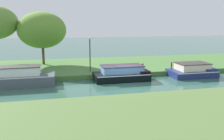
# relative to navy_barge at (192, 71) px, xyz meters

# --- Properties ---
(ground_plane) EXTENTS (120.00, 120.00, 0.00)m
(ground_plane) POSITION_rel_navy_barge_xyz_m (-6.60, -1.20, -0.52)
(ground_plane) COLOR #305A4C
(riverbank_far) EXTENTS (72.00, 10.00, 0.40)m
(riverbank_far) POSITION_rel_navy_barge_xyz_m (-6.60, 5.80, -0.32)
(riverbank_far) COLOR #467036
(riverbank_far) RESTS_ON ground_plane
(riverbank_near) EXTENTS (72.00, 10.00, 0.40)m
(riverbank_near) POSITION_rel_navy_barge_xyz_m (-6.60, -10.20, -0.32)
(riverbank_near) COLOR #526E39
(riverbank_near) RESTS_ON ground_plane
(navy_barge) EXTENTS (4.02, 2.42, 1.22)m
(navy_barge) POSITION_rel_navy_barge_xyz_m (0.00, 0.00, 0.00)
(navy_barge) COLOR navy
(navy_barge) RESTS_ON ground_plane
(slate_narrowboat) EXTENTS (6.97, 1.93, 1.52)m
(slate_narrowboat) POSITION_rel_navy_barge_xyz_m (-15.49, 0.00, 0.14)
(slate_narrowboat) COLOR #47535C
(slate_narrowboat) RESTS_ON ground_plane
(black_cruiser) EXTENTS (4.52, 2.19, 1.26)m
(black_cruiser) POSITION_rel_navy_barge_xyz_m (-6.53, 0.00, 0.03)
(black_cruiser) COLOR black
(black_cruiser) RESTS_ON ground_plane
(willow_tree_centre) EXTENTS (4.93, 4.51, 5.43)m
(willow_tree_centre) POSITION_rel_navy_barge_xyz_m (-13.08, 7.24, 3.44)
(willow_tree_centre) COLOR brown
(willow_tree_centre) RESTS_ON riverbank_far
(lamp_post) EXTENTS (0.24, 0.24, 3.11)m
(lamp_post) POSITION_rel_navy_barge_xyz_m (-8.86, 2.34, 1.82)
(lamp_post) COLOR #333338
(lamp_post) RESTS_ON riverbank_far
(mooring_post_near) EXTENTS (0.18, 0.18, 0.69)m
(mooring_post_near) POSITION_rel_navy_barge_xyz_m (-4.23, 1.35, 0.22)
(mooring_post_near) COLOR #552E28
(mooring_post_near) RESTS_ON riverbank_far
(mooring_post_far) EXTENTS (0.13, 0.13, 0.71)m
(mooring_post_far) POSITION_rel_navy_barge_xyz_m (-1.38, 1.35, 0.23)
(mooring_post_far) COLOR #473527
(mooring_post_far) RESTS_ON riverbank_far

